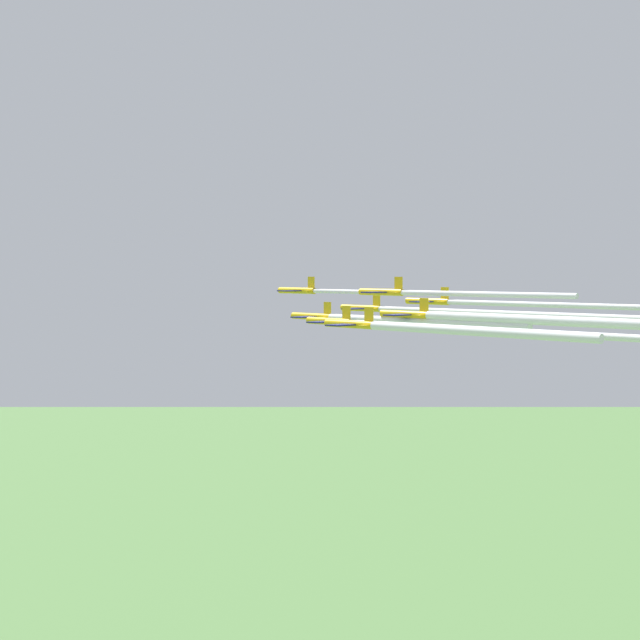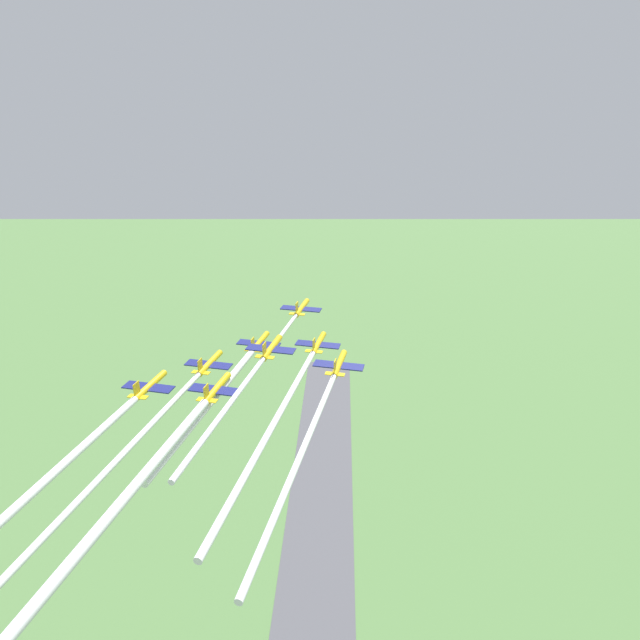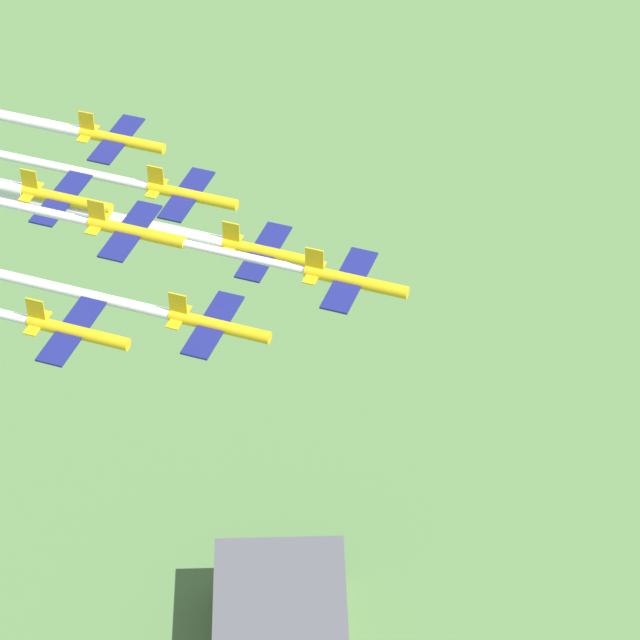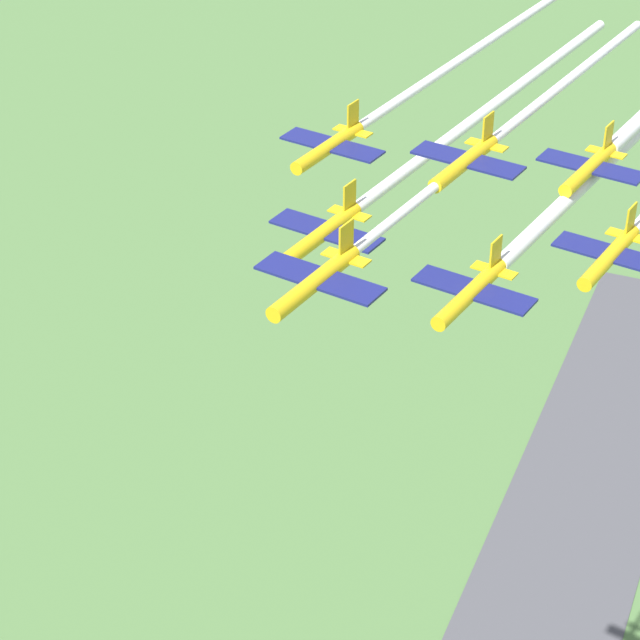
% 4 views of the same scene
% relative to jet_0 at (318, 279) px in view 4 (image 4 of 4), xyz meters
% --- Properties ---
extents(jet_0, '(9.46, 9.72, 3.29)m').
position_rel_jet_0_xyz_m(jet_0, '(0.00, 0.00, 0.00)').
color(jet_0, gold).
extents(jet_1, '(9.46, 9.72, 3.29)m').
position_rel_jet_0_xyz_m(jet_1, '(-9.91, -7.87, -4.40)').
color(jet_1, gold).
extents(jet_2, '(9.46, 9.72, 3.29)m').
position_rel_jet_0_xyz_m(jet_2, '(2.06, -12.48, -3.26)').
color(jet_2, gold).
extents(jet_3, '(9.46, 9.72, 3.29)m').
position_rel_jet_0_xyz_m(jet_3, '(-19.81, -15.74, -4.60)').
color(jet_3, gold).
extents(jet_4, '(9.46, 9.72, 3.29)m').
position_rel_jet_0_xyz_m(jet_4, '(-7.84, -20.35, 0.05)').
color(jet_4, gold).
extents(jet_5, '(9.46, 9.72, 3.29)m').
position_rel_jet_0_xyz_m(jet_5, '(4.13, -24.97, -1.86)').
color(jet_5, gold).
extents(jet_7, '(9.46, 9.72, 3.29)m').
position_rel_jet_0_xyz_m(jet_7, '(-17.75, -28.22, -3.28)').
color(jet_7, gold).
extents(smoke_trail_0, '(16.76, 41.91, 0.77)m').
position_rel_jet_0_xyz_m(smoke_trail_0, '(-9.64, -25.02, -0.05)').
color(smoke_trail_0, white).
extents(smoke_trail_1, '(15.75, 38.18, 1.30)m').
position_rel_jet_0_xyz_m(smoke_trail_1, '(-18.79, -30.92, -4.44)').
color(smoke_trail_1, white).
extents(smoke_trail_2, '(19.34, 48.04, 1.04)m').
position_rel_jet_0_xyz_m(smoke_trail_2, '(-8.74, -40.51, -3.31)').
color(smoke_trail_2, white).
extents(smoke_trail_4, '(12.74, 31.29, 0.86)m').
position_rel_jet_0_xyz_m(smoke_trail_4, '(-15.43, -40.04, -0.00)').
color(smoke_trail_4, white).
extents(smoke_trail_5, '(16.93, 42.08, 0.90)m').
position_rel_jet_0_xyz_m(smoke_trail_5, '(-5.53, -50.04, -1.91)').
color(smoke_trail_5, white).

